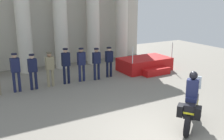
{
  "coord_description": "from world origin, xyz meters",
  "views": [
    {
      "loc": [
        -4.95,
        -5.52,
        4.1
      ],
      "look_at": [
        0.07,
        3.19,
        1.34
      ],
      "focal_mm": 42.39,
      "sensor_mm": 36.0,
      "label": 1
    }
  ],
  "objects_px": {
    "officer_in_row_2": "(33,69)",
    "officer_in_row_7": "(109,60)",
    "officer_in_row_3": "(50,66)",
    "motorcycle_with_rider": "(191,104)",
    "reviewing_stand": "(145,65)",
    "officer_in_row_1": "(16,69)",
    "officer_in_row_6": "(97,61)",
    "officer_in_row_5": "(81,62)",
    "officer_in_row_4": "(66,63)"
  },
  "relations": [
    {
      "from": "officer_in_row_2",
      "to": "officer_in_row_7",
      "type": "xyz_separation_m",
      "value": [
        3.99,
        0.03,
        -0.03
      ]
    },
    {
      "from": "officer_in_row_3",
      "to": "motorcycle_with_rider",
      "type": "xyz_separation_m",
      "value": [
        2.69,
        -6.28,
        -0.19
      ]
    },
    {
      "from": "reviewing_stand",
      "to": "officer_in_row_1",
      "type": "distance_m",
      "value": 7.19
    },
    {
      "from": "officer_in_row_1",
      "to": "officer_in_row_3",
      "type": "bearing_deg",
      "value": 175.92
    },
    {
      "from": "officer_in_row_7",
      "to": "reviewing_stand",
      "type": "bearing_deg",
      "value": 177.97
    },
    {
      "from": "officer_in_row_6",
      "to": "motorcycle_with_rider",
      "type": "height_order",
      "value": "motorcycle_with_rider"
    },
    {
      "from": "officer_in_row_2",
      "to": "officer_in_row_7",
      "type": "bearing_deg",
      "value": 177.07
    },
    {
      "from": "officer_in_row_2",
      "to": "officer_in_row_7",
      "type": "relative_size",
      "value": 1.03
    },
    {
      "from": "officer_in_row_5",
      "to": "motorcycle_with_rider",
      "type": "relative_size",
      "value": 0.9
    },
    {
      "from": "officer_in_row_3",
      "to": "officer_in_row_7",
      "type": "height_order",
      "value": "officer_in_row_3"
    },
    {
      "from": "reviewing_stand",
      "to": "officer_in_row_2",
      "type": "height_order",
      "value": "officer_in_row_2"
    },
    {
      "from": "officer_in_row_1",
      "to": "officer_in_row_4",
      "type": "xyz_separation_m",
      "value": [
        2.34,
        -0.0,
        -0.0
      ]
    },
    {
      "from": "officer_in_row_3",
      "to": "officer_in_row_5",
      "type": "height_order",
      "value": "officer_in_row_5"
    },
    {
      "from": "officer_in_row_2",
      "to": "officer_in_row_4",
      "type": "relative_size",
      "value": 0.94
    },
    {
      "from": "officer_in_row_3",
      "to": "officer_in_row_4",
      "type": "distance_m",
      "value": 0.81
    },
    {
      "from": "officer_in_row_3",
      "to": "officer_in_row_4",
      "type": "xyz_separation_m",
      "value": [
        0.8,
        0.01,
        0.06
      ]
    },
    {
      "from": "officer_in_row_1",
      "to": "officer_in_row_6",
      "type": "xyz_separation_m",
      "value": [
        3.92,
        -0.15,
        -0.07
      ]
    },
    {
      "from": "motorcycle_with_rider",
      "to": "officer_in_row_2",
      "type": "bearing_deg",
      "value": 82.63
    },
    {
      "from": "officer_in_row_1",
      "to": "motorcycle_with_rider",
      "type": "bearing_deg",
      "value": 120.52
    },
    {
      "from": "officer_in_row_5",
      "to": "officer_in_row_2",
      "type": "bearing_deg",
      "value": -2.15
    },
    {
      "from": "reviewing_stand",
      "to": "motorcycle_with_rider",
      "type": "xyz_separation_m",
      "value": [
        -2.93,
        -6.33,
        0.44
      ]
    },
    {
      "from": "officer_in_row_1",
      "to": "officer_in_row_6",
      "type": "relative_size",
      "value": 1.07
    },
    {
      "from": "officer_in_row_4",
      "to": "officer_in_row_2",
      "type": "bearing_deg",
      "value": -1.61
    },
    {
      "from": "officer_in_row_2",
      "to": "reviewing_stand",
      "type": "bearing_deg",
      "value": 177.41
    },
    {
      "from": "reviewing_stand",
      "to": "officer_in_row_2",
      "type": "xyz_separation_m",
      "value": [
        -6.43,
        -0.09,
        0.62
      ]
    },
    {
      "from": "officer_in_row_7",
      "to": "motorcycle_with_rider",
      "type": "height_order",
      "value": "motorcycle_with_rider"
    },
    {
      "from": "officer_in_row_3",
      "to": "motorcycle_with_rider",
      "type": "distance_m",
      "value": 6.83
    },
    {
      "from": "reviewing_stand",
      "to": "officer_in_row_3",
      "type": "relative_size",
      "value": 1.75
    },
    {
      "from": "reviewing_stand",
      "to": "officer_in_row_6",
      "type": "relative_size",
      "value": 1.76
    },
    {
      "from": "reviewing_stand",
      "to": "officer_in_row_2",
      "type": "distance_m",
      "value": 6.46
    },
    {
      "from": "officer_in_row_4",
      "to": "officer_in_row_5",
      "type": "height_order",
      "value": "officer_in_row_4"
    },
    {
      "from": "officer_in_row_1",
      "to": "officer_in_row_5",
      "type": "height_order",
      "value": "officer_in_row_1"
    },
    {
      "from": "officer_in_row_5",
      "to": "officer_in_row_7",
      "type": "relative_size",
      "value": 1.06
    },
    {
      "from": "reviewing_stand",
      "to": "officer_in_row_3",
      "type": "height_order",
      "value": "officer_in_row_3"
    },
    {
      "from": "officer_in_row_7",
      "to": "officer_in_row_5",
      "type": "bearing_deg",
      "value": -4.14
    },
    {
      "from": "officer_in_row_4",
      "to": "officer_in_row_7",
      "type": "height_order",
      "value": "officer_in_row_4"
    },
    {
      "from": "officer_in_row_7",
      "to": "motorcycle_with_rider",
      "type": "xyz_separation_m",
      "value": [
        -0.49,
        -6.27,
        -0.15
      ]
    },
    {
      "from": "officer_in_row_7",
      "to": "officer_in_row_2",
      "type": "bearing_deg",
      "value": -2.93
    },
    {
      "from": "officer_in_row_5",
      "to": "officer_in_row_7",
      "type": "distance_m",
      "value": 1.57
    },
    {
      "from": "officer_in_row_4",
      "to": "officer_in_row_5",
      "type": "distance_m",
      "value": 0.81
    },
    {
      "from": "officer_in_row_6",
      "to": "officer_in_row_5",
      "type": "bearing_deg",
      "value": -14.66
    },
    {
      "from": "officer_in_row_4",
      "to": "officer_in_row_5",
      "type": "relative_size",
      "value": 1.04
    },
    {
      "from": "officer_in_row_2",
      "to": "officer_in_row_5",
      "type": "height_order",
      "value": "officer_in_row_5"
    },
    {
      "from": "officer_in_row_3",
      "to": "officer_in_row_5",
      "type": "distance_m",
      "value": 1.62
    },
    {
      "from": "reviewing_stand",
      "to": "officer_in_row_1",
      "type": "xyz_separation_m",
      "value": [
        -7.16,
        -0.03,
        0.69
      ]
    },
    {
      "from": "officer_in_row_2",
      "to": "officer_in_row_4",
      "type": "bearing_deg",
      "value": 178.39
    },
    {
      "from": "officer_in_row_1",
      "to": "officer_in_row_4",
      "type": "distance_m",
      "value": 2.34
    },
    {
      "from": "reviewing_stand",
      "to": "officer_in_row_6",
      "type": "xyz_separation_m",
      "value": [
        -3.24,
        -0.19,
        0.62
      ]
    },
    {
      "from": "officer_in_row_1",
      "to": "officer_in_row_5",
      "type": "xyz_separation_m",
      "value": [
        3.15,
        -0.0,
        -0.04
      ]
    },
    {
      "from": "officer_in_row_6",
      "to": "officer_in_row_7",
      "type": "bearing_deg",
      "value": -174.06
    }
  ]
}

